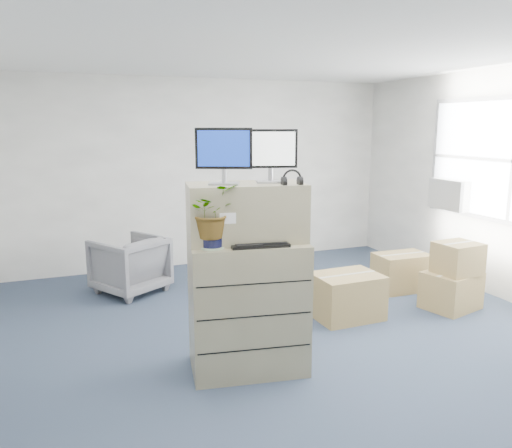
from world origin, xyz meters
The scene contains 17 objects.
ground centered at (0.00, 0.00, 0.00)m, with size 7.00×7.00×0.00m, color #263345.
wall_back centered at (0.00, 3.51, 1.40)m, with size 6.00×0.02×2.80m, color #BAB9B1.
ac_unit centered at (2.87, 1.40, 1.20)m, with size 0.24×0.60×0.40m, color silver.
filing_cabinet_lower centered at (-0.55, 0.00, 0.57)m, with size 0.98×0.60×1.14m, color gray.
filing_cabinet_upper centered at (-0.55, 0.05, 1.39)m, with size 0.98×0.49×0.49m, color gray.
monitor_left centered at (-0.74, 0.04, 1.89)m, with size 0.44×0.26×0.46m.
monitor_right centered at (-0.33, 0.04, 1.88)m, with size 0.44×0.23×0.44m.
headphones centered at (-0.23, -0.18, 1.68)m, with size 0.16×0.16×0.02m, color black.
keyboard centered at (-0.52, -0.17, 1.16)m, with size 0.48×0.20×0.02m, color black.
mouse centered at (-0.23, -0.15, 1.16)m, with size 0.11×0.07×0.04m, color silver.
water_bottle centered at (-0.50, 0.06, 1.28)m, with size 0.08×0.08×0.27m, color #95999D.
phone_dock centered at (-0.63, 0.09, 1.20)m, with size 0.08×0.07×0.16m.
external_drive centered at (-0.20, 0.06, 1.17)m, with size 0.21×0.15×0.06m, color black.
tissue_box centered at (-0.16, 0.03, 1.26)m, with size 0.27×0.14×0.10m, color #3972C3.
potted_plant centered at (-0.89, -0.10, 1.38)m, with size 0.51×0.54×0.42m.
office_chair centered at (-1.25, 2.47, 0.40)m, with size 0.77×0.72×0.79m, color #5E5E63.
cardboard_boxes centered at (1.66, 0.79, 0.29)m, with size 2.01×1.30×0.79m.
Camera 1 is at (-1.97, -3.84, 2.11)m, focal length 35.00 mm.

